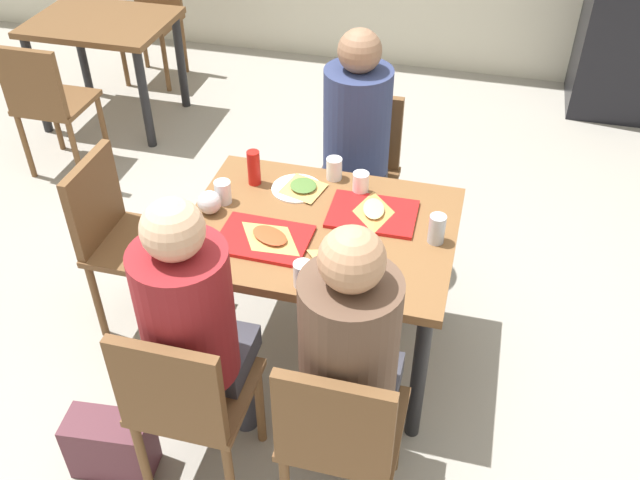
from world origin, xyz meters
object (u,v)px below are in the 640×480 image
object	(u,v)px
paper_plate_center	(297,188)
background_chair_far	(153,11)
person_far_side	(355,138)
condiment_bottle	(254,168)
main_table	(320,245)
foil_bundle	(210,202)
plastic_cup_d	(361,183)
chair_left_end	(120,232)
person_in_red	(193,320)
soda_can	(437,229)
paper_plate_near_edge	(347,268)
pizza_slice_b	(374,210)
chair_near_right	(339,432)
handbag	(111,445)
background_chair_near	(47,100)
chair_near_left	(186,399)
pizza_slice_d	(344,262)
person_in_brown_jacket	(351,351)
pizza_slice_c	(303,187)
background_table	(104,37)
pizza_slice_a	(270,237)
plastic_cup_c	(223,192)
tray_red_far	(372,214)
plastic_cup_b	(303,274)
chair_far_side	(359,166)
plastic_cup_a	(334,169)
tray_red_near	(264,239)

from	to	relation	value
paper_plate_center	background_chair_far	world-z (taller)	background_chair_far
person_far_side	condiment_bottle	distance (m)	0.56
main_table	foil_bundle	distance (m)	0.49
plastic_cup_d	condiment_bottle	xyz separation A→B (m)	(-0.47, -0.04, 0.03)
chair_left_end	person_in_red	size ratio (longest dim) A/B	0.68
soda_can	paper_plate_near_edge	bearing A→B (deg)	-140.22
chair_left_end	pizza_slice_b	distance (m)	1.16
chair_near_right	handbag	xyz separation A→B (m)	(-0.90, -0.02, -0.37)
soda_can	chair_near_right	bearing A→B (deg)	-103.12
foil_bundle	background_chair_near	world-z (taller)	background_chair_near
pizza_slice_b	handbag	distance (m)	1.39
chair_near_left	main_table	bearing A→B (deg)	71.13
paper_plate_center	soda_can	distance (m)	0.67
chair_left_end	paper_plate_near_edge	xyz separation A→B (m)	(1.10, -0.23, 0.21)
pizza_slice_d	background_chair_near	size ratio (longest dim) A/B	0.31
chair_left_end	person_in_brown_jacket	bearing A→B (deg)	-28.75
chair_left_end	person_in_brown_jacket	xyz separation A→B (m)	(1.20, -0.66, 0.25)
main_table	background_chair_far	bearing A→B (deg)	127.69
pizza_slice_c	background_chair_near	size ratio (longest dim) A/B	0.27
main_table	pizza_slice_c	bearing A→B (deg)	120.11
pizza_slice_d	foil_bundle	bearing A→B (deg)	162.51
chair_near_left	background_table	distance (m)	3.07
chair_near_right	chair_left_end	bearing A→B (deg)	146.37
condiment_bottle	background_chair_far	distance (m)	2.79
pizza_slice_a	condiment_bottle	bearing A→B (deg)	116.83
person_in_red	plastic_cup_c	xyz separation A→B (m)	(-0.16, 0.72, 0.01)
paper_plate_center	pizza_slice_a	world-z (taller)	pizza_slice_a
plastic_cup_d	background_table	distance (m)	2.55
tray_red_far	pizza_slice_c	size ratio (longest dim) A/B	1.54
main_table	handbag	distance (m)	1.14
paper_plate_center	background_table	world-z (taller)	paper_plate_center
chair_near_right	plastic_cup_b	size ratio (longest dim) A/B	8.65
pizza_slice_d	soda_can	distance (m)	0.40
main_table	paper_plate_near_edge	distance (m)	0.30
chair_far_side	plastic_cup_d	world-z (taller)	chair_far_side
plastic_cup_b	plastic_cup_d	world-z (taller)	same
person_in_red	pizza_slice_b	bearing A→B (deg)	59.36
person_in_red	handbag	world-z (taller)	person_in_red
paper_plate_center	plastic_cup_a	world-z (taller)	plastic_cup_a
chair_far_side	pizza_slice_d	size ratio (longest dim) A/B	3.19
plastic_cup_a	plastic_cup_c	distance (m)	0.50
pizza_slice_b	background_chair_far	distance (m)	3.21
person_far_side	chair_far_side	bearing A→B (deg)	90.00
chair_far_side	person_in_brown_jacket	xyz separation A→B (m)	(0.27, -1.46, 0.25)
chair_left_end	pizza_slice_b	size ratio (longest dim) A/B	3.76
condiment_bottle	foil_bundle	distance (m)	0.28
background_chair_far	paper_plate_near_edge	bearing A→B (deg)	-52.49
chair_near_right	pizza_slice_c	bearing A→B (deg)	111.57
chair_near_right	pizza_slice_c	world-z (taller)	chair_near_right
tray_red_near	pizza_slice_d	size ratio (longest dim) A/B	1.33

